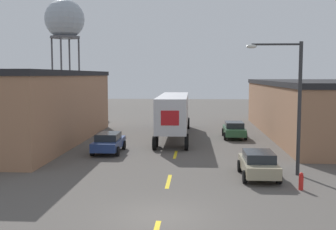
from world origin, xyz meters
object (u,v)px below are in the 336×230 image
(parked_car_right_near, at_px, (258,164))
(street_lamp, at_px, (292,97))
(fire_hydrant, at_px, (301,181))
(parked_car_right_far, at_px, (234,129))
(water_tower, at_px, (65,20))
(parked_car_left_far, at_px, (109,142))
(semi_truck, at_px, (174,111))

(parked_car_right_near, distance_m, street_lamp, 4.05)
(fire_hydrant, bearing_deg, parked_car_right_far, 95.77)
(water_tower, distance_m, street_lamp, 52.24)
(parked_car_right_near, xyz_separation_m, parked_car_right_far, (0.00, 14.19, 0.00))
(parked_car_left_far, distance_m, fire_hydrant, 14.29)
(parked_car_right_far, bearing_deg, fire_hydrant, -84.23)
(semi_truck, distance_m, parked_car_right_far, 5.48)
(semi_truck, bearing_deg, parked_car_right_far, -6.26)
(street_lamp, bearing_deg, fire_hydrant, -92.98)
(semi_truck, xyz_separation_m, parked_car_right_far, (5.23, -0.53, -1.55))
(semi_truck, xyz_separation_m, parked_car_right_near, (5.23, -14.72, -1.55))
(water_tower, xyz_separation_m, fire_hydrant, (26.02, -47.16, -13.76))
(street_lamp, bearing_deg, semi_truck, 116.72)
(parked_car_right_near, relative_size, water_tower, 0.24)
(parked_car_right_far, distance_m, street_lamp, 14.07)
(semi_truck, height_order, parked_car_right_near, semi_truck)
(street_lamp, distance_m, fire_hydrant, 4.93)
(parked_car_left_far, height_order, water_tower, water_tower)
(semi_truck, bearing_deg, street_lamp, -63.74)
(semi_truck, relative_size, street_lamp, 2.11)
(fire_hydrant, bearing_deg, street_lamp, 87.02)
(parked_car_left_far, bearing_deg, water_tower, 111.29)
(parked_car_right_near, bearing_deg, parked_car_right_far, 90.00)
(parked_car_right_near, distance_m, parked_car_right_far, 14.19)
(fire_hydrant, bearing_deg, parked_car_left_far, 141.20)
(fire_hydrant, bearing_deg, parked_car_right_near, 125.50)
(parked_car_left_far, relative_size, parked_car_right_far, 1.00)
(parked_car_right_near, height_order, fire_hydrant, parked_car_right_near)
(parked_car_right_far, bearing_deg, semi_truck, 174.20)
(semi_truck, relative_size, parked_car_right_near, 3.68)
(water_tower, bearing_deg, semi_truck, -57.57)
(semi_truck, distance_m, street_lamp, 15.82)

